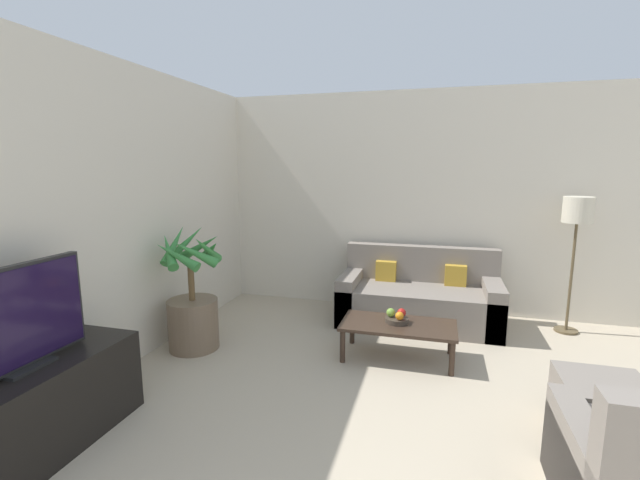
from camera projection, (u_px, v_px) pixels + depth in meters
The scene contains 13 objects.
wall_back at pixel (478, 204), 5.09m from camera, with size 7.83×0.06×2.70m.
wall_left at pixel (52, 229), 3.09m from camera, with size 0.06×7.51×2.70m.
tv_console at pixel (31, 413), 2.64m from camera, with size 0.51×1.39×0.59m.
television at pixel (20, 318), 2.54m from camera, with size 0.18×0.87×0.64m.
potted_palm at pixel (193, 307), 4.21m from camera, with size 0.67×0.67×1.24m.
sofa_loveseat at pixel (418, 299), 4.94m from camera, with size 1.79×0.84×0.85m.
floor_lamp at pixel (577, 219), 4.50m from camera, with size 0.30×0.30×1.48m.
coffee_table at pixel (398, 328), 4.01m from camera, with size 1.06×0.54×0.34m.
fruit_bowl at pixel (397, 320), 4.03m from camera, with size 0.22×0.22×0.05m.
apple_red at pixel (402, 313), 4.04m from camera, with size 0.08×0.08×0.08m.
apple_green at pixel (391, 312), 4.05m from camera, with size 0.08×0.08×0.08m.
orange_fruit at pixel (400, 316), 3.96m from camera, with size 0.08×0.08×0.08m.
ottoman at pixel (602, 411), 2.82m from camera, with size 0.54×0.52×0.41m.
Camera 1 is at (-0.45, 0.53, 1.79)m, focal length 24.00 mm.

